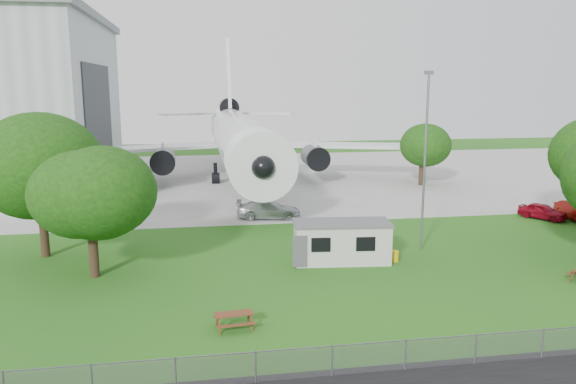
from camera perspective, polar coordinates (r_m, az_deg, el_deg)
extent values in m
plane|color=#31751B|center=(32.06, 3.88, -9.70)|extent=(160.00, 160.00, 0.00)
cube|color=#B7B7B2|center=(68.47, -3.44, 1.45)|extent=(120.00, 46.00, 0.03)
cube|color=#2D3033|center=(63.12, -18.57, 6.26)|extent=(0.16, 16.00, 12.96)
cylinder|color=white|center=(63.67, -4.90, 5.33)|extent=(5.40, 34.00, 5.40)
cone|color=white|center=(44.88, -2.94, 3.01)|extent=(5.40, 5.50, 5.40)
cone|color=white|center=(84.49, -6.07, 7.23)|extent=(4.86, 9.00, 4.86)
cube|color=white|center=(67.20, -15.82, 4.22)|extent=(21.36, 10.77, 0.36)
cube|color=white|center=(69.04, 5.33, 4.76)|extent=(21.36, 10.77, 0.36)
cube|color=white|center=(84.32, -6.15, 11.10)|extent=(0.46, 9.96, 12.17)
cylinder|color=#515459|center=(63.31, -12.54, 3.16)|extent=(2.50, 4.20, 2.50)
cylinder|color=#515459|center=(64.64, 2.71, 3.57)|extent=(2.50, 4.20, 2.50)
cylinder|color=#515459|center=(83.39, -6.06, 8.56)|extent=(2.60, 4.50, 2.60)
cylinder|color=black|center=(48.98, -3.36, -0.96)|extent=(0.36, 0.36, 2.40)
cylinder|color=black|center=(64.99, -7.38, 1.93)|extent=(0.44, 0.44, 2.40)
cylinder|color=black|center=(65.43, -2.47, 2.07)|extent=(0.44, 0.44, 2.40)
cube|color=beige|center=(36.35, 5.47, -5.13)|extent=(6.22, 3.09, 2.50)
cube|color=#59595B|center=(36.01, 5.50, -3.13)|extent=(6.44, 3.31, 0.12)
cylinder|color=gold|center=(37.06, 10.80, -6.42)|extent=(0.50, 0.50, 0.70)
cube|color=gray|center=(23.74, 9.40, -17.60)|extent=(58.00, 0.04, 1.30)
cylinder|color=slate|center=(38.87, 13.72, 2.81)|extent=(0.16, 0.16, 12.00)
cylinder|color=#382619|center=(40.39, -23.55, -3.61)|extent=(0.56, 0.56, 3.55)
sphere|color=#275D13|center=(39.59, -24.02, 2.48)|extent=(8.50, 8.50, 8.50)
cylinder|color=#382619|center=(35.26, -19.14, -5.93)|extent=(0.56, 0.56, 2.84)
sphere|color=#275D13|center=(34.45, -19.50, -0.39)|extent=(6.83, 6.83, 6.83)
cylinder|color=#382619|center=(64.99, 13.39, 1.90)|extent=(0.56, 0.56, 2.81)
sphere|color=#275D13|center=(64.56, 13.52, 4.92)|extent=(6.04, 6.04, 6.04)
imported|color=maroon|center=(52.15, 24.44, -1.81)|extent=(3.44, 4.11, 1.32)
imported|color=#ABAEB3|center=(47.64, -1.99, -1.80)|extent=(5.65, 2.91, 1.57)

